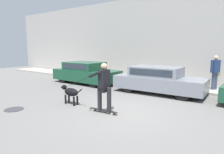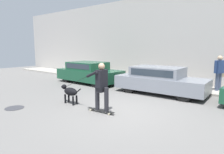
{
  "view_description": "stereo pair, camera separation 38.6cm",
  "coord_description": "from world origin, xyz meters",
  "views": [
    {
      "loc": [
        3.68,
        -5.53,
        2.19
      ],
      "look_at": [
        -1.19,
        1.15,
        0.95
      ],
      "focal_mm": 32.0,
      "sensor_mm": 36.0,
      "label": 1
    },
    {
      "loc": [
        3.99,
        -5.3,
        2.19
      ],
      "look_at": [
        -1.19,
        1.15,
        0.95
      ],
      "focal_mm": 32.0,
      "sensor_mm": 36.0,
      "label": 2
    }
  ],
  "objects": [
    {
      "name": "parked_car_1",
      "position": [
        -0.06,
        3.34,
        0.63
      ],
      "size": [
        4.24,
        1.82,
        1.28
      ],
      "rotation": [
        0.0,
        0.0,
        0.04
      ],
      "color": "black",
      "rests_on": "ground_plane"
    },
    {
      "name": "parked_car_0",
      "position": [
        -4.78,
        3.35,
        0.63
      ],
      "size": [
        4.17,
        1.89,
        1.28
      ],
      "rotation": [
        0.0,
        0.0,
        -0.01
      ],
      "color": "black",
      "rests_on": "ground_plane"
    },
    {
      "name": "dog",
      "position": [
        -2.04,
        -0.41,
        0.47
      ],
      "size": [
        1.15,
        0.33,
        0.72
      ],
      "rotation": [
        0.0,
        0.0,
        3.12
      ],
      "color": "black",
      "rests_on": "ground_plane"
    },
    {
      "name": "ground_plane",
      "position": [
        0.0,
        0.0,
        0.0
      ],
      "size": [
        36.0,
        36.0,
        0.0
      ],
      "primitive_type": "plane",
      "color": "slate"
    },
    {
      "name": "pedestrian_with_bag",
      "position": [
        2.04,
        5.37,
        1.04
      ],
      "size": [
        0.41,
        0.71,
        1.69
      ],
      "rotation": [
        0.0,
        0.0,
        -0.42
      ],
      "color": "#3D4760",
      "rests_on": "sidewalk_curb"
    },
    {
      "name": "skateboarder",
      "position": [
        -0.35,
        -0.46,
        0.95
      ],
      "size": [
        2.56,
        0.6,
        1.68
      ],
      "rotation": [
        0.0,
        0.0,
        3.23
      ],
      "color": "beige",
      "rests_on": "ground_plane"
    },
    {
      "name": "back_wall",
      "position": [
        0.0,
        6.47,
        2.69
      ],
      "size": [
        32.0,
        0.3,
        5.38
      ],
      "color": "#B2ADA8",
      "rests_on": "ground_plane"
    },
    {
      "name": "sidewalk_curb",
      "position": [
        0.0,
        5.33,
        0.05
      ],
      "size": [
        30.0,
        1.94,
        0.11
      ],
      "color": "#A39E93",
      "rests_on": "ground_plane"
    },
    {
      "name": "manhole_cover",
      "position": [
        -3.15,
        -2.07,
        0.01
      ],
      "size": [
        0.65,
        0.65,
        0.01
      ],
      "color": "#38383D",
      "rests_on": "ground_plane"
    }
  ]
}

